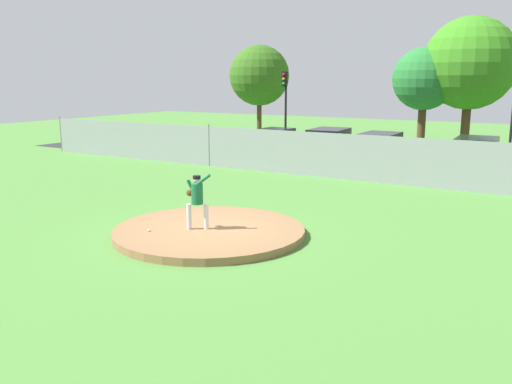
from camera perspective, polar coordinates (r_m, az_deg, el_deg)
ground_plane at (r=20.25m, az=5.11°, el=-0.44°), size 80.00×80.00×0.00m
asphalt_strip at (r=28.02m, az=12.78°, el=2.70°), size 44.00×7.00×0.01m
pitchers_mound at (r=15.21m, az=-4.89°, el=-4.13°), size 5.28×5.28×0.21m
pitcher_youth at (r=14.90m, az=-6.19°, el=-0.46°), size 0.80×0.39×1.56m
baseball at (r=15.05m, az=-11.12°, el=-3.93°), size 0.07×0.07×0.07m
chainlink_fence at (r=23.69m, az=9.42°, el=3.63°), size 36.21×0.07×2.07m
parked_car_red at (r=30.29m, az=1.75°, el=5.08°), size 1.79×4.56×1.56m
parked_car_charcoal at (r=28.65m, az=7.58°, el=4.74°), size 2.13×4.47×1.74m
parked_car_burgundy at (r=26.43m, az=21.93°, el=3.38°), size 2.15×4.55×1.69m
parked_car_navy at (r=28.04m, az=12.67°, el=4.31°), size 1.95×4.82×1.61m
traffic_cone_orange at (r=27.89m, az=17.16°, el=2.97°), size 0.40×0.40×0.55m
traffic_light_near at (r=34.10m, az=3.05°, el=9.96°), size 0.28×0.46×4.70m
tree_tall_centre at (r=42.11m, az=0.34°, el=12.05°), size 4.53×4.53×6.78m
tree_slender_far at (r=34.76m, az=17.14°, el=11.17°), size 3.75×3.75×6.14m
tree_broad_left at (r=34.98m, az=21.44°, el=12.36°), size 5.37×5.37×7.84m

